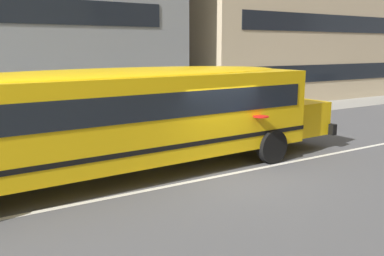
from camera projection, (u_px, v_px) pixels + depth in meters
The scene contains 5 objects.
ground_plane at pixel (226, 175), 12.08m from camera, with size 400.00×400.00×0.00m, color #4C4C4F.
sidewalk_far at pixel (116, 128), 18.99m from camera, with size 120.00×3.00×0.01m, color gray.
lane_centreline at pixel (226, 175), 12.08m from camera, with size 110.00×0.16×0.01m, color silver.
school_bus at pixel (132, 112), 11.75m from camera, with size 13.73×3.34×3.05m.
apartment_block_far_centre at pixel (275, 5), 31.39m from camera, with size 17.28×10.36×13.30m.
Camera 1 is at (-6.99, -9.31, 3.60)m, focal length 39.43 mm.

